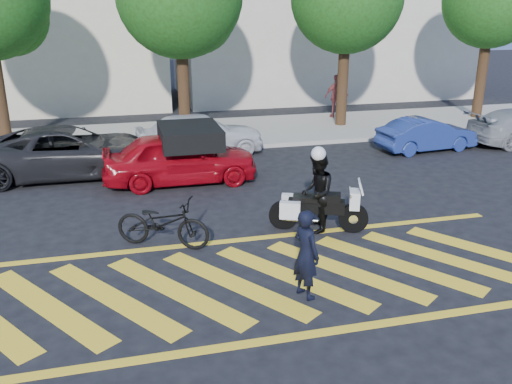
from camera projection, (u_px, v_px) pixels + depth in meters
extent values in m
plane|color=black|center=(266.00, 280.00, 10.24)|extent=(90.00, 90.00, 0.00)
cube|color=#9E998E|center=(186.00, 135.00, 21.19)|extent=(60.00, 5.00, 0.15)
cube|color=yellow|center=(48.00, 306.00, 9.33)|extent=(2.43, 3.21, 0.01)
cube|color=yellow|center=(114.00, 298.00, 9.59)|extent=(2.43, 3.21, 0.01)
cube|color=yellow|center=(176.00, 291.00, 9.84)|extent=(2.43, 3.21, 0.01)
cube|color=yellow|center=(235.00, 283.00, 10.10)|extent=(2.43, 3.21, 0.01)
cube|color=yellow|center=(291.00, 277.00, 10.35)|extent=(2.43, 3.21, 0.01)
cube|color=yellow|center=(345.00, 270.00, 10.61)|extent=(2.43, 3.21, 0.01)
cube|color=yellow|center=(396.00, 264.00, 10.86)|extent=(2.43, 3.21, 0.01)
cube|color=yellow|center=(444.00, 258.00, 11.12)|extent=(2.43, 3.21, 0.01)
cube|color=yellow|center=(491.00, 252.00, 11.38)|extent=(2.43, 3.21, 0.01)
cube|color=yellow|center=(298.00, 336.00, 8.50)|extent=(12.00, 0.20, 0.01)
cube|color=yellow|center=(244.00, 239.00, 11.98)|extent=(12.00, 0.20, 0.01)
sphere|color=#204311|center=(8.00, 16.00, 18.63)|extent=(2.73, 2.73, 2.73)
cylinder|color=black|center=(183.00, 85.00, 20.56)|extent=(0.44, 0.44, 4.00)
sphere|color=#204311|center=(195.00, 14.00, 20.12)|extent=(2.99, 2.99, 2.99)
cylinder|color=black|center=(343.00, 80.00, 22.07)|extent=(0.44, 0.44, 4.00)
sphere|color=#204311|center=(357.00, 14.00, 21.64)|extent=(2.86, 2.86, 2.86)
cylinder|color=black|center=(482.00, 75.00, 23.58)|extent=(0.44, 0.44, 4.00)
sphere|color=#204311|center=(497.00, 14.00, 23.17)|extent=(2.60, 2.60, 2.60)
imported|color=black|center=(306.00, 254.00, 9.42)|extent=(0.58, 0.70, 1.64)
imported|color=black|center=(163.00, 223.00, 11.49)|extent=(2.17, 1.58, 1.09)
cylinder|color=black|center=(283.00, 215.00, 12.47)|extent=(0.68, 0.38, 0.67)
cylinder|color=silver|center=(283.00, 215.00, 12.47)|extent=(0.25, 0.23, 0.20)
cylinder|color=black|center=(353.00, 218.00, 12.27)|extent=(0.68, 0.38, 0.67)
cylinder|color=silver|center=(353.00, 218.00, 12.27)|extent=(0.25, 0.23, 0.20)
cube|color=black|center=(316.00, 206.00, 12.29)|extent=(1.28, 0.72, 0.31)
cube|color=black|center=(330.00, 198.00, 12.19)|extent=(0.54, 0.45, 0.22)
cube|color=black|center=(305.00, 198.00, 12.26)|extent=(0.65, 0.53, 0.12)
cube|color=silver|center=(354.00, 199.00, 12.12)|extent=(0.37, 0.48, 0.41)
cube|color=silver|center=(292.00, 202.00, 12.62)|extent=(0.49, 0.34, 0.39)
cube|color=silver|center=(290.00, 210.00, 12.13)|extent=(0.49, 0.34, 0.39)
imported|color=black|center=(317.00, 193.00, 12.17)|extent=(0.97, 1.08, 1.83)
imported|color=#A20712|center=(180.00, 158.00, 15.56)|extent=(4.39, 1.77, 1.49)
imported|color=black|center=(70.00, 152.00, 16.21)|extent=(5.37, 2.51, 1.49)
imported|color=silver|center=(199.00, 134.00, 18.45)|extent=(4.46, 2.10, 1.48)
imported|color=navy|center=(427.00, 134.00, 19.04)|extent=(3.63, 1.59, 1.16)
imported|color=#9B4647|center=(337.00, 96.00, 23.77)|extent=(1.11, 0.48, 1.88)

